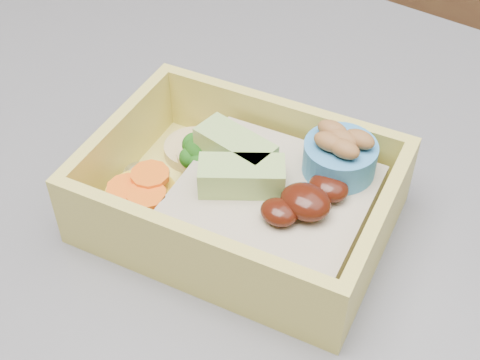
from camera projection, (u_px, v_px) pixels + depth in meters
The scene contains 1 object.
bento_box at pixel (249, 195), 0.39m from camera, with size 0.19×0.15×0.06m.
Camera 1 is at (0.28, -0.19, 1.22)m, focal length 50.00 mm.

